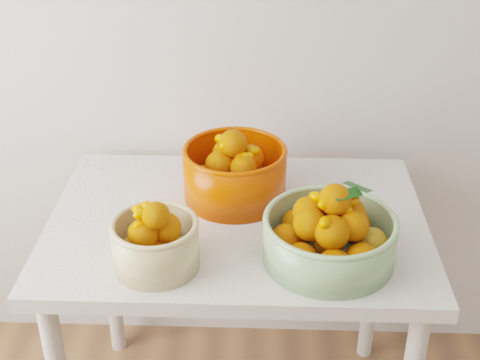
# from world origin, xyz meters

# --- Properties ---
(table) EXTENTS (1.00, 0.70, 0.75)m
(table) POSITION_xyz_m (-0.25, 1.60, 0.65)
(table) COLOR silver
(table) RESTS_ON ground
(bowl_cream) EXTENTS (0.23, 0.23, 0.18)m
(bowl_cream) POSITION_xyz_m (-0.44, 1.39, 0.82)
(bowl_cream) COLOR #CDB781
(bowl_cream) RESTS_ON table
(bowl_green) EXTENTS (0.38, 0.38, 0.21)m
(bowl_green) POSITION_xyz_m (-0.03, 1.43, 0.82)
(bowl_green) COLOR #8CB57D
(bowl_green) RESTS_ON table
(bowl_orange) EXTENTS (0.31, 0.31, 0.20)m
(bowl_orange) POSITION_xyz_m (-0.26, 1.71, 0.83)
(bowl_orange) COLOR red
(bowl_orange) RESTS_ON table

